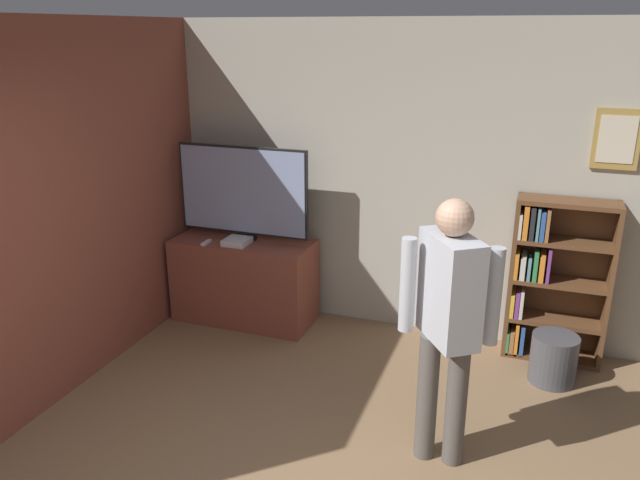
{
  "coord_description": "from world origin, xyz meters",
  "views": [
    {
      "loc": [
        1.16,
        -2.14,
        2.61
      ],
      "look_at": [
        -0.28,
        1.88,
        1.15
      ],
      "focal_mm": 35.0,
      "sensor_mm": 36.0,
      "label": 1
    }
  ],
  "objects_px": {
    "game_console": "(237,241)",
    "bookshelf": "(550,278)",
    "waste_bin": "(553,359)",
    "television": "(243,192)",
    "person": "(448,313)"
  },
  "relations": [
    {
      "from": "television",
      "to": "game_console",
      "type": "xyz_separation_m",
      "value": [
        -0.0,
        -0.15,
        -0.42
      ]
    },
    {
      "from": "television",
      "to": "waste_bin",
      "type": "distance_m",
      "value": 2.93
    },
    {
      "from": "game_console",
      "to": "bookshelf",
      "type": "distance_m",
      "value": 2.68
    },
    {
      "from": "television",
      "to": "game_console",
      "type": "relative_size",
      "value": 5.5
    },
    {
      "from": "waste_bin",
      "to": "bookshelf",
      "type": "bearing_deg",
      "value": 101.47
    },
    {
      "from": "television",
      "to": "game_console",
      "type": "bearing_deg",
      "value": -91.88
    },
    {
      "from": "game_console",
      "to": "person",
      "type": "distance_m",
      "value": 2.45
    },
    {
      "from": "game_console",
      "to": "waste_bin",
      "type": "xyz_separation_m",
      "value": [
        2.74,
        -0.09,
        -0.61
      ]
    },
    {
      "from": "person",
      "to": "waste_bin",
      "type": "distance_m",
      "value": 1.62
    },
    {
      "from": "game_console",
      "to": "bookshelf",
      "type": "height_order",
      "value": "bookshelf"
    },
    {
      "from": "waste_bin",
      "to": "television",
      "type": "bearing_deg",
      "value": 174.99
    },
    {
      "from": "bookshelf",
      "to": "television",
      "type": "bearing_deg",
      "value": -176.31
    },
    {
      "from": "waste_bin",
      "to": "game_console",
      "type": "bearing_deg",
      "value": 178.07
    },
    {
      "from": "bookshelf",
      "to": "waste_bin",
      "type": "distance_m",
      "value": 0.65
    },
    {
      "from": "person",
      "to": "game_console",
      "type": "bearing_deg",
      "value": -157.76
    }
  ]
}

